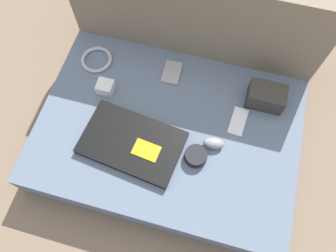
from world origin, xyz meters
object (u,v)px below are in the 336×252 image
object	(u,v)px
laptop	(132,143)
speaker_puck	(196,156)
phone_silver	(172,73)
computer_mouse	(214,143)
camera_pouch	(266,97)
charger_brick	(105,87)
phone_black	(238,122)

from	to	relation	value
laptop	speaker_puck	size ratio (longest dim) A/B	4.66
speaker_puck	phone_silver	xyz separation A→B (m)	(-0.17, 0.31, -0.01)
computer_mouse	camera_pouch	distance (m)	0.26
phone_silver	charger_brick	xyz separation A→B (m)	(-0.22, -0.14, 0.02)
camera_pouch	charger_brick	bearing A→B (deg)	-169.53
phone_black	phone_silver	bearing A→B (deg)	158.85
phone_black	laptop	bearing A→B (deg)	-147.35
laptop	camera_pouch	size ratio (longest dim) A/B	2.78
phone_silver	charger_brick	distance (m)	0.26
laptop	phone_silver	xyz separation A→B (m)	(0.06, 0.32, -0.01)
laptop	charger_brick	xyz separation A→B (m)	(-0.16, 0.18, 0.01)
speaker_puck	laptop	bearing A→B (deg)	-177.41
camera_pouch	speaker_puck	bearing A→B (deg)	-124.77
computer_mouse	phone_black	world-z (taller)	computer_mouse
computer_mouse	phone_black	size ratio (longest dim) A/B	0.69
laptop	camera_pouch	bearing A→B (deg)	41.56
phone_black	charger_brick	distance (m)	0.50
charger_brick	computer_mouse	bearing A→B (deg)	-14.29
laptop	phone_black	bearing A→B (deg)	34.79
speaker_puck	camera_pouch	xyz separation A→B (m)	(0.19, 0.28, 0.02)
computer_mouse	laptop	bearing A→B (deg)	-174.55
computer_mouse	camera_pouch	xyz separation A→B (m)	(0.14, 0.22, 0.02)
computer_mouse	camera_pouch	world-z (taller)	camera_pouch
camera_pouch	charger_brick	world-z (taller)	camera_pouch
speaker_puck	camera_pouch	bearing A→B (deg)	55.23
laptop	charger_brick	world-z (taller)	charger_brick
phone_silver	speaker_puck	bearing A→B (deg)	-63.52
computer_mouse	charger_brick	xyz separation A→B (m)	(-0.43, 0.11, 0.00)
speaker_puck	phone_black	world-z (taller)	speaker_puck
phone_silver	charger_brick	bearing A→B (deg)	-149.91
computer_mouse	phone_silver	world-z (taller)	computer_mouse
phone_black	charger_brick	bearing A→B (deg)	-175.30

